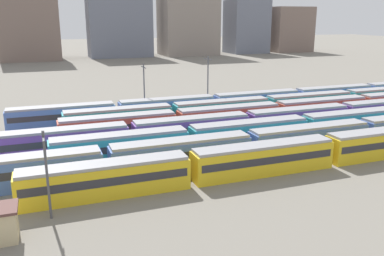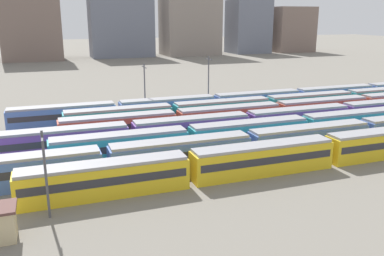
# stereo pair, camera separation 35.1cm
# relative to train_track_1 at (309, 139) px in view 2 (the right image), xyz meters

# --- Properties ---
(ground_plane) EXTENTS (600.00, 600.00, 0.00)m
(ground_plane) POSITION_rel_train_track_1_xyz_m (-25.82, 10.40, -1.90)
(ground_plane) COLOR slate
(train_track_1) EXTENTS (93.60, 3.06, 3.75)m
(train_track_1) POSITION_rel_train_track_1_xyz_m (0.00, 0.00, 0.00)
(train_track_1) COLOR #4C70BC
(train_track_1) RESTS_ON ground_plane
(train_track_2) EXTENTS (93.60, 3.06, 3.75)m
(train_track_2) POSITION_rel_train_track_1_xyz_m (12.20, 5.20, 0.00)
(train_track_2) COLOR teal
(train_track_2) RESTS_ON ground_plane
(train_track_3) EXTENTS (93.60, 3.06, 3.75)m
(train_track_3) POSITION_rel_train_track_1_xyz_m (5.15, 10.40, 0.00)
(train_track_3) COLOR #6B429E
(train_track_3) RESTS_ON ground_plane
(train_track_4) EXTENTS (112.50, 3.06, 3.75)m
(train_track_4) POSITION_rel_train_track_1_xyz_m (23.26, 15.60, 0.00)
(train_track_4) COLOR #BC4C38
(train_track_4) RESTS_ON ground_plane
(train_track_5) EXTENTS (74.70, 3.06, 3.75)m
(train_track_5) POSITION_rel_train_track_1_xyz_m (5.35, 20.80, 0.00)
(train_track_5) COLOR teal
(train_track_5) RESTS_ON ground_plane
(train_track_6) EXTENTS (112.50, 3.06, 3.75)m
(train_track_6) POSITION_rel_train_track_1_xyz_m (15.46, 26.00, 0.00)
(train_track_6) COLOR #4C70BC
(train_track_6) RESTS_ON ground_plane
(catenary_pole_0) EXTENTS (0.24, 3.20, 8.60)m
(catenary_pole_0) POSITION_rel_train_track_1_xyz_m (-34.88, -8.47, 2.92)
(catenary_pole_0) COLOR #4C4C51
(catenary_pole_0) RESTS_ON ground_plane
(catenary_pole_1) EXTENTS (0.24, 3.20, 10.95)m
(catenary_pole_1) POSITION_rel_train_track_1_xyz_m (-3.51, 28.93, 4.13)
(catenary_pole_1) COLOR #4C4C51
(catenary_pole_1) RESTS_ON ground_plane
(catenary_pole_3) EXTENTS (0.24, 3.20, 9.89)m
(catenary_pole_3) POSITION_rel_train_track_1_xyz_m (-16.44, 29.04, 3.59)
(catenary_pole_3) COLOR #4C4C51
(catenary_pole_3) RESTS_ON ground_plane
(distant_building_1) EXTENTS (24.20, 21.69, 34.63)m
(distant_building_1) POSITION_rel_train_track_1_xyz_m (-37.27, 148.05, 15.41)
(distant_building_1) COLOR #7A665B
(distant_building_1) RESTS_ON ground_plane
(distant_building_2) EXTENTS (28.35, 14.43, 31.22)m
(distant_building_2) POSITION_rel_train_track_1_xyz_m (1.49, 148.05, 13.70)
(distant_building_2) COLOR slate
(distant_building_2) RESTS_ON ground_plane
(distant_building_3) EXTENTS (26.26, 19.60, 36.27)m
(distant_building_3) POSITION_rel_train_track_1_xyz_m (34.94, 148.05, 16.23)
(distant_building_3) COLOR gray
(distant_building_3) RESTS_ON ground_plane
(distant_building_4) EXTENTS (19.24, 16.58, 26.20)m
(distant_building_4) POSITION_rel_train_track_1_xyz_m (66.74, 148.05, 11.20)
(distant_building_4) COLOR slate
(distant_building_4) RESTS_ON ground_plane
(distant_building_5) EXTENTS (21.34, 18.51, 23.07)m
(distant_building_5) POSITION_rel_train_track_1_xyz_m (91.53, 148.05, 9.63)
(distant_building_5) COLOR #7A665B
(distant_building_5) RESTS_ON ground_plane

